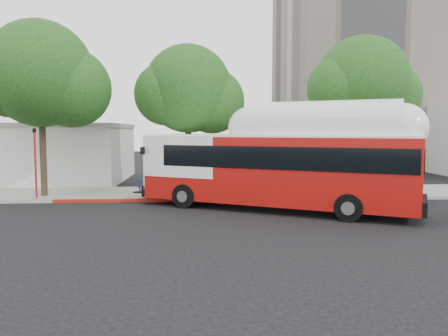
{
  "coord_description": "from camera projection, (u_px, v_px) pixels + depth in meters",
  "views": [
    {
      "loc": [
        -0.4,
        -19.12,
        3.78
      ],
      "look_at": [
        0.88,
        3.0,
        1.85
      ],
      "focal_mm": 35.0,
      "sensor_mm": 36.0,
      "label": 1
    }
  ],
  "objects": [
    {
      "name": "signal_pole",
      "position": [
        35.0,
        164.0,
        23.03
      ],
      "size": [
        0.11,
        0.37,
        3.87
      ],
      "color": "red",
      "rests_on": "ground"
    },
    {
      "name": "red_curb_segment",
      "position": [
        150.0,
        200.0,
        23.06
      ],
      "size": [
        10.0,
        0.32,
        0.16
      ],
      "primitive_type": "cube",
      "color": "maroon",
      "rests_on": "ground"
    },
    {
      "name": "street_tree_mid",
      "position": [
        195.0,
        93.0,
        24.84
      ],
      "size": [
        5.75,
        5.0,
        8.62
      ],
      "color": "#2D2116",
      "rests_on": "ground"
    },
    {
      "name": "street_tree_right",
      "position": [
        369.0,
        87.0,
        25.19
      ],
      "size": [
        6.21,
        5.4,
        9.18
      ],
      "color": "#2D2116",
      "rests_on": "ground"
    },
    {
      "name": "curb_strip",
      "position": [
        207.0,
        200.0,
        23.23
      ],
      "size": [
        60.0,
        0.3,
        0.15
      ],
      "primitive_type": "cube",
      "color": "gray",
      "rests_on": "ground"
    },
    {
      "name": "street_tree_left",
      "position": [
        50.0,
        78.0,
        23.83
      ],
      "size": [
        6.67,
        5.8,
        9.74
      ],
      "color": "#2D2116",
      "rests_on": "ground"
    },
    {
      "name": "transit_bus",
      "position": [
        276.0,
        170.0,
        20.49
      ],
      "size": [
        13.31,
        8.48,
        4.07
      ],
      "rotation": [
        0.0,
        0.0,
        -0.48
      ],
      "color": "#A20F0B",
      "rests_on": "ground"
    },
    {
      "name": "low_commercial_bldg",
      "position": [
        15.0,
        152.0,
        32.29
      ],
      "size": [
        16.2,
        10.2,
        4.25
      ],
      "color": "silver",
      "rests_on": "ground"
    },
    {
      "name": "sidewalk",
      "position": [
        206.0,
        193.0,
        25.82
      ],
      "size": [
        60.0,
        5.0,
        0.15
      ],
      "primitive_type": "cube",
      "color": "gray",
      "rests_on": "ground"
    },
    {
      "name": "apartment_tower",
      "position": [
        370.0,
        1.0,
        46.72
      ],
      "size": [
        18.0,
        18.0,
        37.0
      ],
      "color": "tan",
      "rests_on": "ground"
    },
    {
      "name": "ground",
      "position": [
        208.0,
        215.0,
        19.36
      ],
      "size": [
        120.0,
        120.0,
        0.0
      ],
      "primitive_type": "plane",
      "color": "black",
      "rests_on": "ground"
    }
  ]
}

